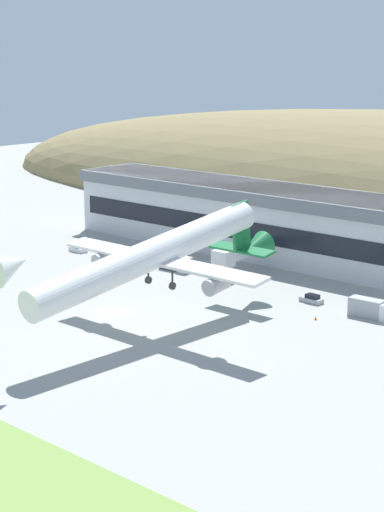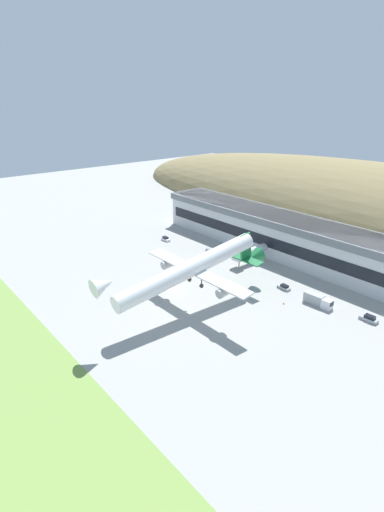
# 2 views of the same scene
# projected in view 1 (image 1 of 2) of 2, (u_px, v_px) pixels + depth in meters

# --- Properties ---
(ground_plane) EXTENTS (418.95, 418.95, 0.00)m
(ground_plane) POSITION_uv_depth(u_px,v_px,m) (115.00, 312.00, 133.82)
(ground_plane) COLOR #9E9E99
(terminal_building) EXTENTS (103.44, 16.52, 13.68)m
(terminal_building) POSITION_uv_depth(u_px,v_px,m) (289.00, 220.00, 166.08)
(terminal_building) COLOR silver
(terminal_building) RESTS_ON ground_plane
(jetway_0) EXTENTS (3.38, 14.51, 5.43)m
(jetway_0) POSITION_uv_depth(u_px,v_px,m) (241.00, 253.00, 155.05)
(jetway_0) COLOR silver
(jetway_0) RESTS_ON ground_plane
(cargo_airplane) EXTENTS (36.73, 53.62, 11.10)m
(cargo_airplane) POSITION_uv_depth(u_px,v_px,m) (155.00, 256.00, 121.23)
(cargo_airplane) COLOR white
(service_car_0) EXTENTS (4.04, 1.74, 1.57)m
(service_car_0) POSITION_uv_depth(u_px,v_px,m) (78.00, 249.00, 173.58)
(service_car_0) COLOR silver
(service_car_0) RESTS_ON ground_plane
(service_car_2) EXTENTS (3.95, 1.86, 1.41)m
(service_car_2) POSITION_uv_depth(u_px,v_px,m) (312.00, 299.00, 138.60)
(service_car_2) COLOR #999EA3
(service_car_2) RESTS_ON ground_plane
(fuel_truck) EXTENTS (6.69, 2.57, 3.01)m
(fuel_truck) POSITION_uv_depth(u_px,v_px,m) (176.00, 263.00, 158.79)
(fuel_truck) COLOR silver
(fuel_truck) RESTS_ON ground_plane
(box_truck) EXTENTS (8.00, 2.64, 2.90)m
(box_truck) POSITION_uv_depth(u_px,v_px,m) (373.00, 309.00, 130.28)
(box_truck) COLOR silver
(box_truck) RESTS_ON ground_plane
(traffic_cone_0) EXTENTS (0.52, 0.52, 0.58)m
(traffic_cone_0) POSITION_uv_depth(u_px,v_px,m) (316.00, 318.00, 129.78)
(traffic_cone_0) COLOR orange
(traffic_cone_0) RESTS_ON ground_plane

